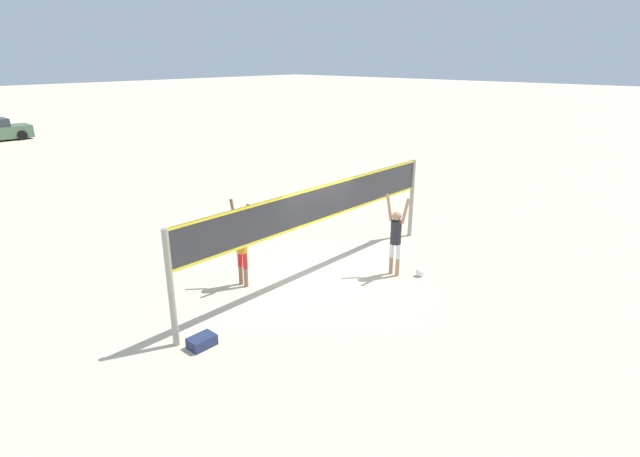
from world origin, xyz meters
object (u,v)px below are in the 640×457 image
volleyball_net (320,213)px  player_blocker (242,242)px  gear_bag (202,341)px  volleyball (420,272)px  player_spiker (396,234)px

volleyball_net → player_blocker: bearing=145.6°
gear_bag → volleyball: bearing=-14.2°
player_blocker → volleyball: bearing=48.7°
volleyball → volleyball_net: bearing=133.6°
player_blocker → volleyball: size_ratio=10.00×
player_spiker → player_blocker: 3.90m
volleyball → gear_bag: size_ratio=0.42×
volleyball_net → player_blocker: size_ratio=3.96×
player_spiker → volleyball: bearing=-147.3°
volleyball → gear_bag: bearing=165.8°
player_blocker → gear_bag: (-2.35, -1.54, -1.05)m
volleyball → gear_bag: same height
volleyball_net → player_spiker: size_ratio=4.05×
volleyball_net → gear_bag: bearing=-173.8°
volleyball → player_spiker: bearing=122.7°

